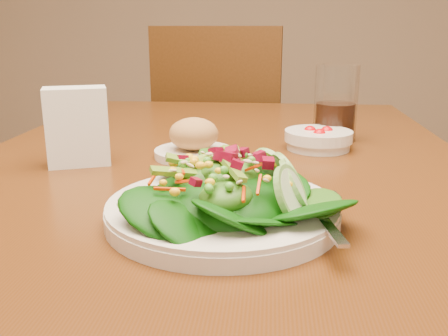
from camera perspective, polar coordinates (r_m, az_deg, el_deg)
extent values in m
cube|color=#48250F|center=(0.87, -0.91, -0.77)|extent=(0.90, 1.40, 0.04)
cylinder|color=#3E210C|center=(1.66, -11.94, -6.42)|extent=(0.07, 0.07, 0.71)
cylinder|color=#3E210C|center=(1.62, 15.71, -7.31)|extent=(0.07, 0.07, 0.71)
cube|color=#3E210C|center=(1.92, 0.35, 0.35)|extent=(0.49, 0.49, 0.04)
cylinder|color=#3E210C|center=(2.15, 6.40, -4.76)|extent=(0.04, 0.04, 0.44)
cylinder|color=#3E210C|center=(2.21, -3.65, -4.09)|extent=(0.04, 0.04, 0.44)
cylinder|color=#3E210C|center=(1.79, 5.30, -9.08)|extent=(0.04, 0.04, 0.44)
cylinder|color=#3E210C|center=(1.87, -6.69, -8.08)|extent=(0.04, 0.04, 0.44)
cube|color=#3E210C|center=(1.65, -1.05, 7.35)|extent=(0.43, 0.08, 0.49)
cylinder|color=silver|center=(0.61, -0.18, -5.18)|extent=(0.28, 0.28, 0.02)
ellipsoid|color=black|center=(0.60, -0.18, -2.48)|extent=(0.19, 0.19, 0.04)
cube|color=silver|center=(0.58, 11.53, -5.34)|extent=(0.05, 0.18, 0.01)
cylinder|color=silver|center=(0.90, -3.44, 1.70)|extent=(0.14, 0.14, 0.01)
ellipsoid|color=#B98649|center=(0.89, -3.48, 3.95)|extent=(0.09, 0.09, 0.06)
cylinder|color=silver|center=(0.97, 10.72, 3.21)|extent=(0.13, 0.13, 0.04)
sphere|color=#CC0309|center=(0.98, 11.65, 3.92)|extent=(0.03, 0.03, 0.03)
sphere|color=#CC0309|center=(0.98, 9.79, 3.99)|extent=(0.03, 0.03, 0.03)
sphere|color=#CC0309|center=(0.95, 10.83, 3.61)|extent=(0.03, 0.03, 0.03)
cylinder|color=silver|center=(1.05, 12.66, 7.26)|extent=(0.09, 0.09, 0.15)
cylinder|color=black|center=(1.06, 12.53, 5.20)|extent=(0.08, 0.08, 0.08)
cube|color=white|center=(0.88, -16.44, 4.56)|extent=(0.11, 0.09, 0.13)
cube|color=white|center=(0.87, -16.49, 5.21)|extent=(0.10, 0.07, 0.11)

